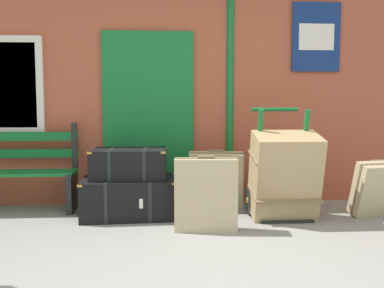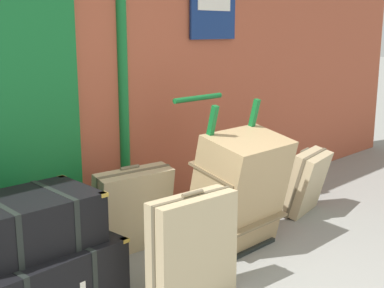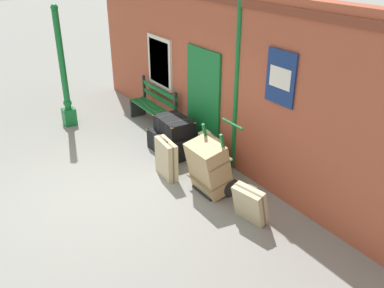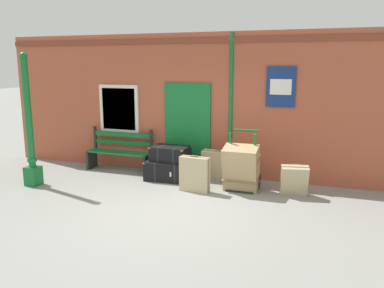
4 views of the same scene
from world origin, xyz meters
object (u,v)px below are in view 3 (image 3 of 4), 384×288
(lamp_post, at_px, (65,83))
(platform_bench, at_px, (154,108))
(steamer_trunk_base, at_px, (173,142))
(suitcase_brown, at_px, (166,159))
(porters_trolley, at_px, (217,175))
(suitcase_umber, at_px, (250,204))
(suitcase_cream, at_px, (212,152))
(steamer_trunk_middle, at_px, (174,126))
(large_brown_trunk, at_px, (209,167))

(lamp_post, relative_size, platform_bench, 1.72)
(lamp_post, height_order, steamer_trunk_base, lamp_post)
(platform_bench, distance_m, steamer_trunk_base, 1.48)
(steamer_trunk_base, bearing_deg, suitcase_brown, -36.92)
(platform_bench, bearing_deg, porters_trolley, -7.71)
(steamer_trunk_base, relative_size, suitcase_umber, 1.66)
(platform_bench, xyz_separation_m, suitcase_cream, (2.43, -0.06, -0.11))
(porters_trolley, bearing_deg, steamer_trunk_middle, 175.95)
(platform_bench, relative_size, suitcase_cream, 2.30)
(platform_bench, relative_size, steamer_trunk_base, 1.54)
(steamer_trunk_middle, height_order, suitcase_brown, steamer_trunk_middle)
(lamp_post, relative_size, suitcase_brown, 3.69)
(lamp_post, relative_size, steamer_trunk_middle, 3.33)
(steamer_trunk_base, bearing_deg, lamp_post, -152.53)
(lamp_post, bearing_deg, suitcase_brown, 12.41)
(porters_trolley, xyz_separation_m, suitcase_umber, (1.04, -0.13, 0.04))
(suitcase_brown, bearing_deg, porters_trolley, 30.54)
(suitcase_cream, distance_m, suitcase_brown, 0.90)
(suitcase_cream, bearing_deg, large_brown_trunk, -38.94)
(lamp_post, height_order, platform_bench, lamp_post)
(steamer_trunk_middle, relative_size, suitcase_umber, 1.32)
(suitcase_umber, bearing_deg, large_brown_trunk, -177.61)
(steamer_trunk_base, xyz_separation_m, large_brown_trunk, (1.66, -0.26, 0.27))
(large_brown_trunk, distance_m, suitcase_umber, 1.05)
(steamer_trunk_middle, xyz_separation_m, suitcase_umber, (2.69, -0.25, -0.27))
(steamer_trunk_middle, xyz_separation_m, large_brown_trunk, (1.65, -0.29, -0.10))
(suitcase_brown, bearing_deg, lamp_post, -167.59)
(porters_trolley, bearing_deg, suitcase_umber, -7.32)
(lamp_post, xyz_separation_m, platform_bench, (1.14, 1.67, -0.59))
(suitcase_cream, bearing_deg, steamer_trunk_middle, -166.37)
(steamer_trunk_middle, xyz_separation_m, suitcase_cream, (0.99, 0.24, -0.24))
(suitcase_umber, bearing_deg, porters_trolley, 172.68)
(platform_bench, bearing_deg, suitcase_umber, -7.61)
(lamp_post, bearing_deg, large_brown_trunk, 14.27)
(lamp_post, distance_m, suitcase_brown, 3.50)
(lamp_post, height_order, suitcase_brown, lamp_post)
(suitcase_umber, height_order, suitcase_brown, suitcase_brown)
(platform_bench, bearing_deg, suitcase_cream, -1.43)
(steamer_trunk_middle, bearing_deg, suitcase_brown, -38.82)
(porters_trolley, relative_size, suitcase_brown, 1.60)
(lamp_post, height_order, steamer_trunk_middle, lamp_post)
(porters_trolley, height_order, suitcase_cream, porters_trolley)
(large_brown_trunk, height_order, suitcase_umber, large_brown_trunk)
(suitcase_umber, bearing_deg, suitcase_cream, 163.90)
(large_brown_trunk, bearing_deg, platform_bench, 169.09)
(lamp_post, distance_m, steamer_trunk_middle, 2.94)
(suitcase_cream, bearing_deg, suitcase_umber, -16.10)
(porters_trolley, bearing_deg, suitcase_brown, -149.46)
(large_brown_trunk, relative_size, suitcase_brown, 1.28)
(lamp_post, xyz_separation_m, large_brown_trunk, (4.22, 1.07, -0.56))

